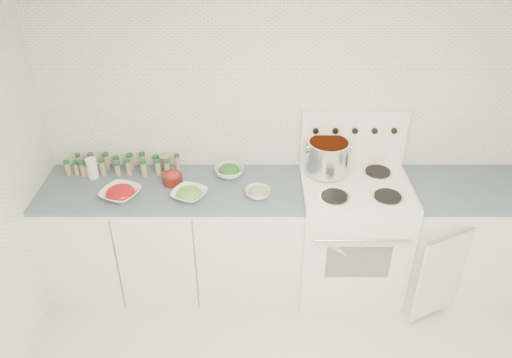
% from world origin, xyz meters
% --- Properties ---
extents(room_walls, '(3.54, 3.04, 2.52)m').
position_xyz_m(room_walls, '(0.00, 0.00, 1.56)').
color(room_walls, white).
rests_on(room_walls, ground).
extents(counter_left, '(1.85, 0.62, 0.90)m').
position_xyz_m(counter_left, '(-0.82, 1.19, 0.45)').
color(counter_left, white).
rests_on(counter_left, ground).
extents(stove, '(0.76, 0.70, 1.36)m').
position_xyz_m(stove, '(0.48, 1.19, 0.50)').
color(stove, white).
rests_on(stove, ground).
extents(counter_right, '(0.89, 0.81, 0.90)m').
position_xyz_m(counter_right, '(1.30, 1.19, 0.45)').
color(counter_right, white).
rests_on(counter_right, ground).
extents(stock_pot, '(0.33, 0.31, 0.23)m').
position_xyz_m(stock_pot, '(0.29, 1.34, 1.07)').
color(stock_pot, silver).
rests_on(stock_pot, stove).
extents(bowl_tomato, '(0.33, 0.33, 0.08)m').
position_xyz_m(bowl_tomato, '(-1.15, 1.06, 0.94)').
color(bowl_tomato, white).
rests_on(bowl_tomato, counter_left).
extents(bowl_snowpea, '(0.30, 0.30, 0.08)m').
position_xyz_m(bowl_snowpea, '(-0.68, 1.06, 0.93)').
color(bowl_snowpea, white).
rests_on(bowl_snowpea, counter_left).
extents(bowl_broccoli, '(0.24, 0.24, 0.09)m').
position_xyz_m(bowl_broccoli, '(-0.42, 1.35, 0.94)').
color(bowl_broccoli, white).
rests_on(bowl_broccoli, counter_left).
extents(bowl_zucchini, '(0.22, 0.22, 0.07)m').
position_xyz_m(bowl_zucchini, '(-0.21, 1.07, 0.93)').
color(bowl_zucchini, white).
rests_on(bowl_zucchini, counter_left).
extents(bowl_pepper, '(0.14, 0.14, 0.09)m').
position_xyz_m(bowl_pepper, '(-0.82, 1.24, 0.94)').
color(bowl_pepper, '#54160E').
rests_on(bowl_pepper, counter_left).
extents(salt_canister, '(0.10, 0.10, 0.15)m').
position_xyz_m(salt_canister, '(-1.41, 1.32, 0.98)').
color(salt_canister, white).
rests_on(salt_canister, counter_left).
extents(tin_can, '(0.09, 0.09, 0.11)m').
position_xyz_m(tin_can, '(-0.90, 1.44, 0.96)').
color(tin_can, gray).
rests_on(tin_can, counter_left).
extents(spice_cluster, '(0.83, 0.16, 0.14)m').
position_xyz_m(spice_cluster, '(-1.23, 1.39, 0.96)').
color(spice_cluster, gray).
rests_on(spice_cluster, counter_left).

